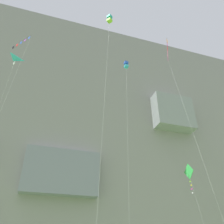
{
  "coord_description": "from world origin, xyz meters",
  "views": [
    {
      "loc": [
        -3.99,
        -3.26,
        2.84
      ],
      "look_at": [
        2.9,
        19.0,
        17.39
      ],
      "focal_mm": 37.76,
      "sensor_mm": 36.0,
      "label": 1
    }
  ],
  "objects_px": {
    "kite_delta_low_right": "(12,66)",
    "kite_banner_far_left": "(170,57)",
    "kite_diamond_mid_right": "(189,173)",
    "kite_box_upper_right": "(109,20)",
    "kite_banner_front_field": "(17,54)",
    "kite_box_upper_mid": "(126,66)"
  },
  "relations": [
    {
      "from": "kite_delta_low_right",
      "to": "kite_banner_far_left",
      "type": "bearing_deg",
      "value": -19.21
    },
    {
      "from": "kite_diamond_mid_right",
      "to": "kite_delta_low_right",
      "type": "distance_m",
      "value": 30.96
    },
    {
      "from": "kite_box_upper_right",
      "to": "kite_delta_low_right",
      "type": "xyz_separation_m",
      "value": [
        -12.2,
        10.53,
        -2.17
      ]
    },
    {
      "from": "kite_diamond_mid_right",
      "to": "kite_delta_low_right",
      "type": "xyz_separation_m",
      "value": [
        -27.75,
        0.15,
        13.72
      ]
    },
    {
      "from": "kite_banner_front_field",
      "to": "kite_box_upper_mid",
      "type": "xyz_separation_m",
      "value": [
        17.82,
        4.11,
        6.52
      ]
    },
    {
      "from": "kite_box_upper_right",
      "to": "kite_banner_front_field",
      "type": "bearing_deg",
      "value": 147.48
    },
    {
      "from": "kite_box_upper_right",
      "to": "kite_banner_far_left",
      "type": "relative_size",
      "value": 1.0
    },
    {
      "from": "kite_banner_front_field",
      "to": "kite_box_upper_right",
      "type": "distance_m",
      "value": 13.55
    },
    {
      "from": "kite_diamond_mid_right",
      "to": "kite_box_upper_mid",
      "type": "bearing_deg",
      "value": 174.4
    },
    {
      "from": "kite_banner_front_field",
      "to": "kite_box_upper_mid",
      "type": "bearing_deg",
      "value": 12.98
    },
    {
      "from": "kite_box_upper_right",
      "to": "kite_banner_far_left",
      "type": "bearing_deg",
      "value": 14.81
    },
    {
      "from": "kite_diamond_mid_right",
      "to": "kite_box_upper_right",
      "type": "bearing_deg",
      "value": -146.3
    },
    {
      "from": "kite_box_upper_mid",
      "to": "kite_diamond_mid_right",
      "type": "bearing_deg",
      "value": -5.6
    },
    {
      "from": "kite_banner_front_field",
      "to": "kite_box_upper_mid",
      "type": "distance_m",
      "value": 19.41
    },
    {
      "from": "kite_banner_front_field",
      "to": "kite_delta_low_right",
      "type": "xyz_separation_m",
      "value": [
        -0.99,
        3.38,
        0.48
      ]
    },
    {
      "from": "kite_box_upper_mid",
      "to": "kite_delta_low_right",
      "type": "distance_m",
      "value": 19.76
    },
    {
      "from": "kite_delta_low_right",
      "to": "kite_box_upper_mid",
      "type": "bearing_deg",
      "value": 2.2
    },
    {
      "from": "kite_banner_far_left",
      "to": "kite_diamond_mid_right",
      "type": "height_order",
      "value": "kite_banner_far_left"
    },
    {
      "from": "kite_banner_far_left",
      "to": "kite_delta_low_right",
      "type": "relative_size",
      "value": 1.08
    },
    {
      "from": "kite_banner_front_field",
      "to": "kite_box_upper_right",
      "type": "relative_size",
      "value": 0.98
    },
    {
      "from": "kite_banner_front_field",
      "to": "kite_diamond_mid_right",
      "type": "height_order",
      "value": "kite_banner_front_field"
    },
    {
      "from": "kite_banner_far_left",
      "to": "kite_delta_low_right",
      "type": "bearing_deg",
      "value": 160.79
    }
  ]
}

